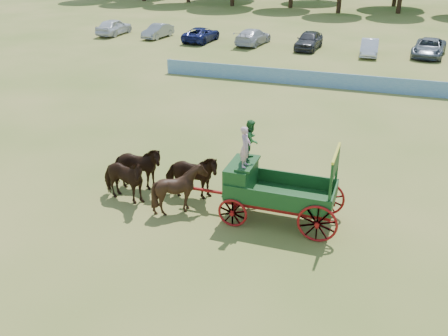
% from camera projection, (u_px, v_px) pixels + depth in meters
% --- Properties ---
extents(ground, '(160.00, 160.00, 0.00)m').
position_uv_depth(ground, '(309.00, 222.00, 18.20)').
color(ground, '#9A8645').
rests_on(ground, ground).
extents(horse_lead_left, '(2.37, 1.37, 1.89)m').
position_uv_depth(horse_lead_left, '(123.00, 179.00, 19.26)').
color(horse_lead_left, black).
rests_on(horse_lead_left, ground).
extents(horse_lead_right, '(2.39, 1.42, 1.89)m').
position_uv_depth(horse_lead_right, '(136.00, 168.00, 20.20)').
color(horse_lead_right, black).
rests_on(horse_lead_right, ground).
extents(horse_wheel_left, '(1.80, 1.62, 1.89)m').
position_uv_depth(horse_wheel_left, '(180.00, 189.00, 18.54)').
color(horse_wheel_left, black).
rests_on(horse_wheel_left, ground).
extents(horse_wheel_right, '(2.36, 1.34, 1.89)m').
position_uv_depth(horse_wheel_right, '(191.00, 177.00, 19.49)').
color(horse_wheel_right, black).
rests_on(horse_wheel_right, ground).
extents(farm_dray, '(6.00, 2.00, 3.63)m').
position_uv_depth(farm_dray, '(262.00, 179.00, 17.88)').
color(farm_dray, '#A71013').
rests_on(farm_dray, ground).
extents(sponsor_banner, '(26.00, 0.08, 1.05)m').
position_uv_depth(sponsor_banner, '(343.00, 81.00, 33.67)').
color(sponsor_banner, '#1E66A5').
rests_on(sponsor_banner, ground).
extents(parked_cars, '(53.28, 7.27, 1.65)m').
position_uv_depth(parked_cars, '(368.00, 45.00, 43.66)').
color(parked_cars, silver).
rests_on(parked_cars, ground).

